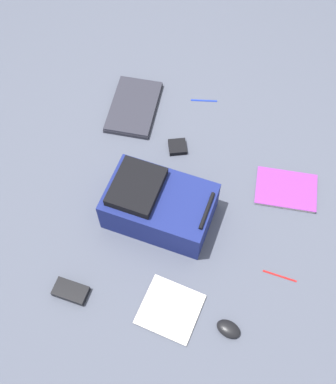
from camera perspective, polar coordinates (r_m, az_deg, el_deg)
name	(u,v)px	position (r m, az deg, el deg)	size (l,w,h in m)	color
ground_plane	(163,196)	(2.18, -0.65, -0.46)	(4.04, 4.04, 0.00)	#4C5160
backpack	(158,205)	(2.05, -1.19, -1.53)	(0.34, 0.48, 0.22)	navy
laptop	(134,107)	(2.46, -4.07, 10.05)	(0.36, 0.23, 0.03)	#24242C
book_comic	(170,309)	(1.97, 0.25, -13.72)	(0.25, 0.26, 0.01)	silver
book_red	(286,189)	(2.25, 13.81, 0.29)	(0.21, 0.28, 0.02)	silver
computer_mouse	(228,329)	(1.96, 7.18, -15.80)	(0.06, 0.10, 0.03)	black
power_brick	(71,291)	(2.02, -11.45, -11.46)	(0.08, 0.14, 0.03)	black
pen_black	(280,276)	(2.07, 13.11, -9.64)	(0.01, 0.01, 0.14)	red
pen_blue	(204,100)	(2.50, 4.29, 10.81)	(0.01, 0.01, 0.13)	#1933B2
earbud_pouch	(177,147)	(2.31, 1.13, 5.36)	(0.08, 0.08, 0.03)	black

